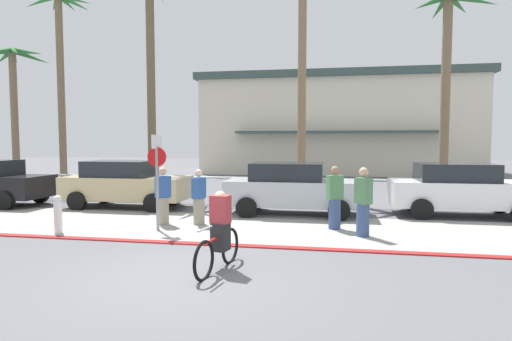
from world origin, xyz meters
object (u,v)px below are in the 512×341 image
pedestrian_2 (335,200)px  pedestrian_3 (163,199)px  stop_sign_bike_lane (157,168)px  car_white_3 (461,189)px  car_tan_1 (125,183)px  palm_tree_0 (13,79)px  palm_tree_1 (60,45)px  palm_tree_3 (303,41)px  cyclist_red_0 (219,233)px  pedestrian_0 (199,200)px  bollard_0 (58,214)px  palm_tree_2 (151,33)px  car_silver_2 (293,188)px  palm_tree_4 (448,49)px  pedestrian_1 (363,205)px

pedestrian_2 → pedestrian_3: size_ratio=1.05×
stop_sign_bike_lane → car_white_3: bearing=23.8°
stop_sign_bike_lane → car_tan_1: stop_sign_bike_lane is taller
palm_tree_0 → palm_tree_1: bearing=8.2°
stop_sign_bike_lane → palm_tree_1: (-9.23, 9.34, 5.61)m
stop_sign_bike_lane → palm_tree_3: 9.88m
cyclist_red_0 → pedestrian_2: (2.13, 3.99, 0.11)m
pedestrian_2 → pedestrian_0: bearing=-179.3°
bollard_0 → palm_tree_0: (-9.30, 9.74, 5.09)m
palm_tree_2 → car_white_3: size_ratio=2.15×
cyclist_red_0 → pedestrian_2: pedestrian_2 is taller
bollard_0 → pedestrian_0: size_ratio=0.63×
palm_tree_1 → cyclist_red_0: 18.23m
bollard_0 → car_silver_2: bearing=34.4°
bollard_0 → palm_tree_3: (5.69, 8.63, 6.14)m
palm_tree_3 → palm_tree_4: 5.74m
cyclist_red_0 → pedestrian_1: pedestrian_1 is taller
car_silver_2 → car_white_3: same height
pedestrian_1 → pedestrian_0: bearing=170.8°
palm_tree_0 → cyclist_red_0: (14.21, -11.94, -4.91)m
car_white_3 → car_silver_2: bearing=-173.2°
palm_tree_3 → palm_tree_4: bearing=-5.8°
palm_tree_3 → pedestrian_3: bearing=-116.1°
pedestrian_1 → pedestrian_3: bearing=174.3°
palm_tree_0 → car_white_3: size_ratio=1.64×
bollard_0 → palm_tree_0: bearing=133.7°
pedestrian_0 → palm_tree_0: bearing=147.5°
palm_tree_4 → pedestrian_2: size_ratio=4.73×
palm_tree_2 → cyclist_red_0: (5.68, -9.89, -6.36)m
car_silver_2 → pedestrian_2: (1.33, -2.12, -0.07)m
palm_tree_2 → pedestrian_0: 9.56m
car_white_3 → palm_tree_3: bearing=142.5°
stop_sign_bike_lane → car_tan_1: bearing=127.8°
stop_sign_bike_lane → car_white_3: 9.43m
stop_sign_bike_lane → cyclist_red_0: 4.00m
palm_tree_4 → pedestrian_0: (-8.12, -6.31, -5.26)m
pedestrian_0 → palm_tree_4: bearing=37.8°
palm_tree_1 → pedestrian_0: palm_tree_1 is taller
stop_sign_bike_lane → palm_tree_2: (-3.18, 6.93, 5.38)m
palm_tree_0 → palm_tree_3: palm_tree_3 is taller
palm_tree_3 → stop_sign_bike_lane: bearing=-112.6°
bollard_0 → palm_tree_3: 12.02m
bollard_0 → pedestrian_0: pedestrian_0 is taller
bollard_0 → palm_tree_1: (-6.82, 10.09, 6.77)m
stop_sign_bike_lane → cyclist_red_0: stop_sign_bike_lane is taller
car_tan_1 → pedestrian_1: pedestrian_1 is taller
bollard_0 → car_silver_2: car_silver_2 is taller
car_silver_2 → pedestrian_1: size_ratio=2.52×
palm_tree_0 → palm_tree_4: 20.73m
pedestrian_2 → palm_tree_3: bearing=101.2°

